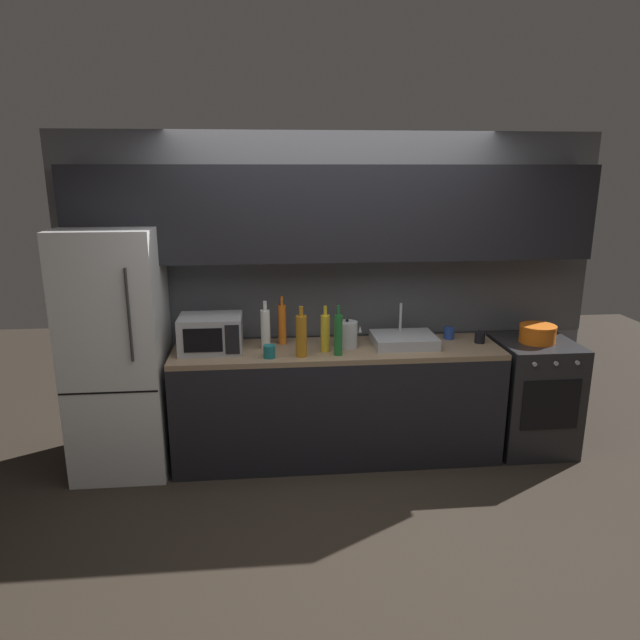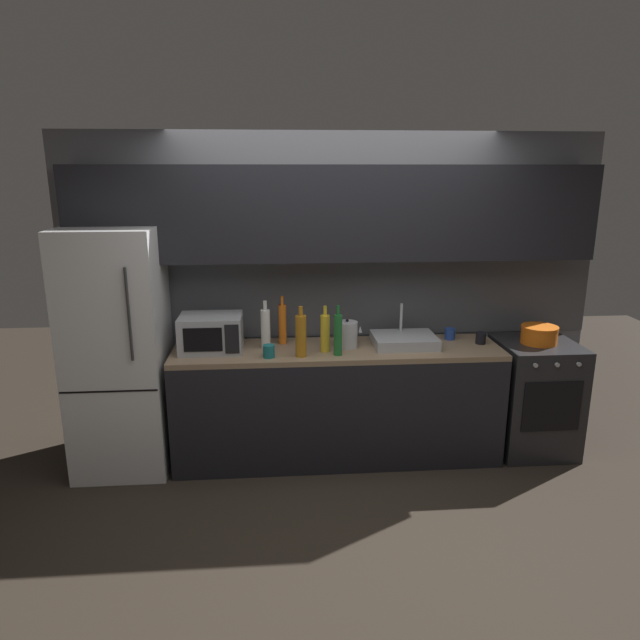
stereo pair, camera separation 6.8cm
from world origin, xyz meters
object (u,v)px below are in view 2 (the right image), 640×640
mug_blue (450,334)px  mug_teal (269,351)px  cooking_pot (539,335)px  microwave (211,333)px  wine_bottle_amber (301,335)px  kettle (347,334)px  wine_bottle_orange (282,324)px  wine_bottle_white (266,329)px  wine_bottle_yellow (325,333)px  mug_dark (481,338)px  refrigerator (119,351)px  wine_bottle_green (338,334)px  oven_range (534,397)px

mug_blue → mug_teal: bearing=-166.7°
mug_blue → cooking_pot: size_ratio=0.32×
microwave → wine_bottle_amber: bearing=-16.2°
mug_blue → microwave: bearing=-175.7°
mug_blue → wine_bottle_amber: bearing=-164.5°
kettle → wine_bottle_orange: (-0.49, 0.13, 0.06)m
wine_bottle_white → wine_bottle_yellow: size_ratio=1.06×
mug_dark → cooking_pot: bearing=-3.0°
mug_blue → wine_bottle_orange: bearing=-179.6°
wine_bottle_white → mug_teal: size_ratio=3.99×
microwave → kettle: bearing=0.3°
wine_bottle_orange → mug_teal: size_ratio=4.09×
kettle → wine_bottle_orange: size_ratio=0.59×
wine_bottle_yellow → wine_bottle_white: bearing=165.9°
refrigerator → mug_teal: (1.11, -0.18, 0.03)m
refrigerator → kettle: bearing=0.8°
wine_bottle_yellow → mug_teal: size_ratio=3.76×
mug_dark → mug_teal: mug_teal is taller
wine_bottle_white → wine_bottle_green: bearing=-21.3°
wine_bottle_amber → mug_teal: (-0.23, -0.01, -0.11)m
wine_bottle_green → wine_bottle_white: bearing=158.7°
microwave → oven_range: bearing=-0.4°
wine_bottle_orange → mug_dark: 1.55m
wine_bottle_orange → mug_dark: size_ratio=4.23×
mug_dark → wine_bottle_white: bearing=179.5°
microwave → wine_bottle_white: 0.41m
oven_range → wine_bottle_yellow: 1.79m
mug_dark → mug_blue: size_ratio=1.01×
mug_dark → cooking_pot: size_ratio=0.32×
wine_bottle_orange → cooking_pot: 2.00m
cooking_pot → wine_bottle_amber: bearing=-174.7°
kettle → wine_bottle_green: wine_bottle_green is taller
mug_dark → cooking_pot: cooking_pot is taller
refrigerator → mug_teal: refrigerator is taller
wine_bottle_green → wine_bottle_amber: same height
refrigerator → oven_range: refrigerator is taller
wine_bottle_yellow → mug_dark: bearing=4.5°
mug_blue → oven_range: bearing=-13.6°
mug_teal → mug_blue: bearing=13.3°
wine_bottle_green → wine_bottle_orange: bearing=141.4°
kettle → wine_bottle_yellow: bearing=-151.7°
oven_range → kettle: 1.61m
wine_bottle_orange → cooking_pot: size_ratio=1.35×
wine_bottle_white → mug_blue: size_ratio=4.16×
kettle → refrigerator: bearing=-179.2°
oven_range → mug_dark: bearing=176.9°
mug_dark → mug_blue: same height
wine_bottle_green → mug_blue: 1.00m
kettle → mug_blue: kettle is taller
cooking_pot → microwave: bearing=179.6°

